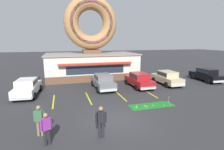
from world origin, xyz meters
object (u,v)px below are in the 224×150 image
Objects in this scene: car_champagne at (167,77)px; car_black at (206,74)px; putting_flag_pin at (169,98)px; pedestrian_blue_sweater_man at (101,121)px; trash_bin at (37,81)px; car_red at (139,79)px; golf_ball at (147,106)px; pedestrian_hooded_kid at (46,128)px; pedestrian_leather_jacket_man at (39,119)px; car_white at (27,87)px; car_grey at (103,81)px.

car_black is (5.86, 0.20, 0.00)m from car_champagne.
pedestrian_blue_sweater_man is at bearing -151.74° from putting_flag_pin.
car_champagne is at bearing -14.99° from trash_bin.
car_black and car_red have the same top height.
golf_ball is 8.03m from car_champagne.
pedestrian_hooded_kid is (-9.18, -3.40, 0.49)m from putting_flag_pin.
pedestrian_hooded_kid is (-7.18, -3.29, 0.88)m from golf_ball.
car_black is 1.02× the size of car_red.
trash_bin is at bearing 109.52° from pedestrian_blue_sweater_man.
pedestrian_blue_sweater_man is at bearing -137.45° from car_champagne.
putting_flag_pin is 0.56× the size of trash_bin.
golf_ball is at bearing -108.26° from car_red.
golf_ball is 0.02× the size of pedestrian_blue_sweater_man.
car_champagne is 15.39m from pedestrian_leather_jacket_man.
putting_flag_pin is at bearing -121.65° from car_champagne.
pedestrian_leather_jacket_man is at bearing 160.67° from pedestrian_blue_sweater_man.
trash_bin is (-1.51, 11.98, -0.46)m from pedestrian_leather_jacket_man.
pedestrian_hooded_kid reaches higher than car_white.
car_grey is at bearing 2.93° from car_white.
pedestrian_hooded_kid is (-18.54, -9.28, 0.05)m from car_black.
car_champagne is at bearing 2.56° from car_red.
car_red is at bearing 44.62° from pedestrian_hooded_kid.
pedestrian_hooded_kid is at bearing -153.41° from car_black.
pedestrian_blue_sweater_man is at bearing -1.73° from pedestrian_hooded_kid.
golf_ball is at bearing 16.64° from pedestrian_leather_jacket_man.
pedestrian_leather_jacket_man is (1.91, -7.93, 0.09)m from car_white.
golf_ball is 0.01× the size of car_black.
trash_bin is (-1.94, 12.99, -0.43)m from pedestrian_hooded_kid.
car_white is (-9.51, 5.65, 0.82)m from golf_ball.
pedestrian_hooded_kid is at bearing -135.38° from car_red.
car_black is 4.78× the size of trash_bin.
putting_flag_pin is 7.24m from car_grey.
pedestrian_leather_jacket_man is at bearing 112.82° from pedestrian_hooded_kid.
golf_ball is 7.94m from pedestrian_hooded_kid.
car_red is at bearing -177.83° from car_black.
car_champagne is (3.50, 5.68, 0.43)m from putting_flag_pin.
car_red is 2.64× the size of pedestrian_blue_sweater_man.
car_grey is at bearing 125.10° from putting_flag_pin.
car_black is 1.02× the size of car_grey.
car_champagne and car_red have the same top height.
trash_bin reaches higher than golf_ball.
putting_flag_pin is 11.06m from car_black.
car_white is at bearing 119.16° from pedestrian_blue_sweater_man.
golf_ball is 0.01× the size of car_white.
trash_bin is at bearing 159.61° from car_red.
pedestrian_hooded_kid reaches higher than car_red.
car_white is at bearing -95.60° from trash_bin.
car_grey is at bearing 61.68° from pedestrian_hooded_kid.
pedestrian_blue_sweater_man is at bearing -143.05° from golf_ball.
car_red is (1.86, 5.63, 0.82)m from golf_ball.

